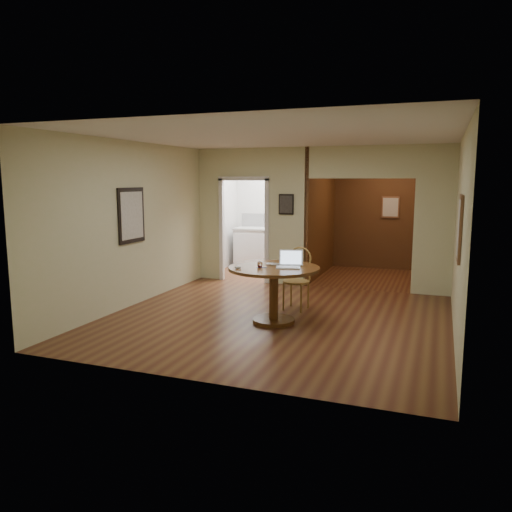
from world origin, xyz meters
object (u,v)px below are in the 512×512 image
(dining_table, at_px, (274,281))
(closed_laptop, at_px, (276,265))
(open_laptop, at_px, (290,263))
(chair, at_px, (298,275))

(dining_table, height_order, closed_laptop, closed_laptop)
(dining_table, distance_m, open_laptop, 0.36)
(closed_laptop, bearing_deg, chair, 78.81)
(chair, relative_size, open_laptop, 2.56)
(chair, bearing_deg, dining_table, -89.80)
(chair, bearing_deg, closed_laptop, -91.11)
(closed_laptop, bearing_deg, dining_table, -90.06)
(open_laptop, bearing_deg, dining_table, 179.55)
(open_laptop, relative_size, closed_laptop, 1.28)
(dining_table, relative_size, open_laptop, 3.38)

